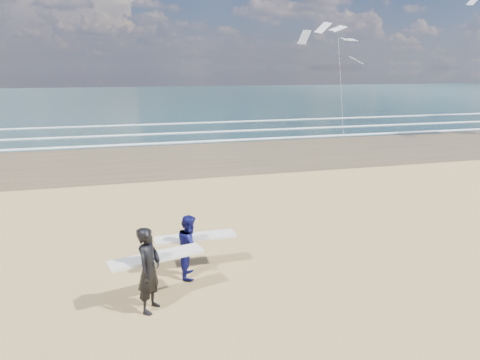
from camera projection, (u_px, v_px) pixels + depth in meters
name	position (u px, v px, depth m)	size (l,w,h in m)	color
wet_sand_strip	(423.00, 143.00, 31.58)	(220.00, 12.00, 0.01)	#4E4129
ocean	(237.00, 97.00, 81.98)	(220.00, 100.00, 0.02)	#173133
foam_breakers	(354.00, 125.00, 41.00)	(220.00, 11.70, 0.05)	white
surfer_near	(150.00, 268.00, 9.62)	(2.26, 1.31, 2.01)	black
surfer_far	(190.00, 245.00, 11.29)	(2.21, 1.09, 1.70)	#0E1051
kite_1	(340.00, 63.00, 37.63)	(6.55, 4.82, 10.06)	slate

